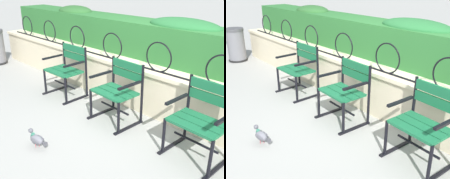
% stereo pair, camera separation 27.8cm
% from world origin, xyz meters
% --- Properties ---
extents(ground_plane, '(60.00, 60.00, 0.00)m').
position_xyz_m(ground_plane, '(0.00, 0.00, 0.00)').
color(ground_plane, '#9E9E99').
extents(stone_wall, '(8.29, 0.41, 0.67)m').
position_xyz_m(stone_wall, '(0.00, 0.88, 0.34)').
color(stone_wall, beige).
rests_on(stone_wall, ground).
extents(iron_arch_fence, '(7.74, 0.02, 0.42)m').
position_xyz_m(iron_arch_fence, '(-0.21, 0.81, 0.85)').
color(iron_arch_fence, black).
rests_on(iron_arch_fence, stone_wall).
extents(hedge_row, '(8.13, 0.64, 0.67)m').
position_xyz_m(hedge_row, '(0.02, 1.38, 0.98)').
color(hedge_row, '#2D7033').
rests_on(hedge_row, stone_wall).
extents(park_chair_left, '(0.63, 0.53, 0.84)m').
position_xyz_m(park_chair_left, '(-1.32, 0.38, 0.46)').
color(park_chair_left, '#19663D').
rests_on(park_chair_left, ground).
extents(park_chair_centre, '(0.63, 0.55, 0.84)m').
position_xyz_m(park_chair_centre, '(-0.10, 0.35, 0.46)').
color(park_chair_centre, '#19663D').
rests_on(park_chair_centre, ground).
extents(park_chair_right, '(0.65, 0.55, 0.86)m').
position_xyz_m(park_chair_right, '(1.12, 0.39, 0.46)').
color(park_chair_right, '#19663D').
rests_on(park_chair_right, ground).
extents(pigeon_near_chairs, '(0.29, 0.13, 0.22)m').
position_xyz_m(pigeon_near_chairs, '(-0.29, -0.84, 0.11)').
color(pigeon_near_chairs, slate).
rests_on(pigeon_near_chairs, ground).
extents(trash_bin, '(0.44, 0.44, 0.78)m').
position_xyz_m(trash_bin, '(-3.95, 0.27, 0.37)').
color(trash_bin, slate).
rests_on(trash_bin, ground).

